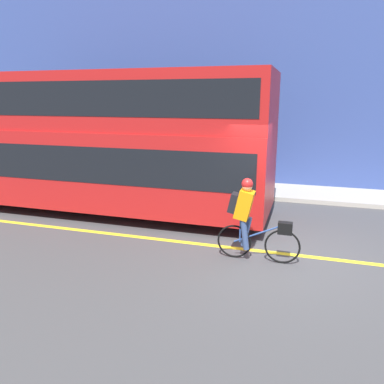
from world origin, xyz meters
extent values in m
plane|color=#424244|center=(0.00, 0.00, 0.00)|extent=(80.00, 80.00, 0.00)
cube|color=yellow|center=(0.00, -0.08, 0.00)|extent=(50.00, 0.14, 0.01)
cube|color=#A8A399|center=(0.00, 4.88, 0.06)|extent=(60.00, 1.97, 0.13)
cube|color=#33478C|center=(0.00, 6.01, 3.89)|extent=(60.00, 0.30, 7.79)
cylinder|color=black|center=(-2.21, 1.60, 0.48)|extent=(0.95, 0.30, 0.95)
cylinder|color=black|center=(-7.88, 1.60, 0.48)|extent=(0.95, 0.30, 0.95)
cube|color=#B21919|center=(-5.05, 1.60, 1.26)|extent=(9.15, 2.56, 1.95)
cube|color=black|center=(-5.05, 1.60, 1.49)|extent=(8.79, 2.58, 0.86)
cube|color=#B21919|center=(-5.05, 1.60, 2.94)|extent=(9.15, 2.46, 1.40)
cube|color=black|center=(-5.05, 1.60, 3.01)|extent=(8.79, 2.48, 0.79)
torus|color=black|center=(-0.02, -0.53, 0.33)|extent=(0.66, 0.04, 0.66)
torus|color=black|center=(-0.92, -0.53, 0.33)|extent=(0.66, 0.04, 0.66)
cylinder|color=#2D4C8C|center=(-0.47, -0.53, 0.54)|extent=(0.92, 0.03, 0.45)
cylinder|color=#2D4C8C|center=(-0.81, -0.53, 0.57)|extent=(0.03, 0.03, 0.49)
cube|color=black|center=(0.01, -0.53, 0.70)|extent=(0.26, 0.16, 0.22)
cube|color=orange|center=(-0.75, -0.53, 1.09)|extent=(0.37, 0.32, 0.58)
cube|color=black|center=(-0.95, -0.53, 1.11)|extent=(0.21, 0.26, 0.38)
cylinder|color=#384C7A|center=(-0.71, -0.44, 0.52)|extent=(0.21, 0.11, 0.59)
cylinder|color=#384C7A|center=(-0.71, -0.62, 0.52)|extent=(0.19, 0.11, 0.59)
sphere|color=tan|center=(-0.71, -0.53, 1.44)|extent=(0.19, 0.19, 0.19)
sphere|color=red|center=(-0.71, -0.53, 1.48)|extent=(0.21, 0.21, 0.21)
cylinder|color=#194C23|center=(-6.44, 4.78, 0.60)|extent=(0.56, 0.56, 0.95)
camera|label=1|loc=(0.29, -7.24, 3.01)|focal=35.00mm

